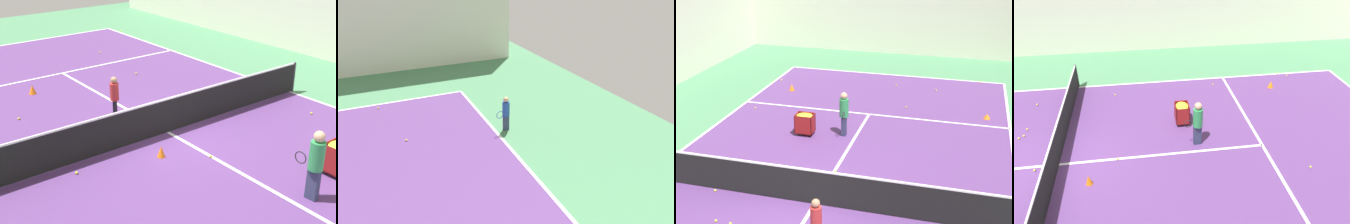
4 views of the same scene
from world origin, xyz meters
The scene contains 22 objects.
ground_plane centered at (0.00, 0.00, 0.00)m, with size 36.90×36.90×0.00m, color #477F56.
court_playing_area centered at (0.00, 0.00, 0.00)m, with size 10.70×24.43×0.00m.
line_sideline_left centered at (-5.35, 0.00, 0.01)m, with size 0.10×24.43×0.00m, color white.
line_service_far centered at (0.00, 6.72, 0.01)m, with size 10.70×0.10×0.00m, color white.
line_centre_service centered at (0.00, 0.00, 0.01)m, with size 0.10×13.44×0.00m, color white.
tennis_net centered at (0.00, 0.00, 0.54)m, with size 11.00×0.10×1.05m.
coach_at_net centered at (-0.43, 4.53, 0.93)m, with size 0.35×0.65×1.62m.
ball_cart centered at (-1.79, 4.21, 0.56)m, with size 0.64×0.50×0.80m.
training_cone_2 centered at (1.02, 1.04, 0.15)m, with size 0.21×0.21×0.30m, color orange.
training_cone_3 centered at (-4.04, 8.60, 0.16)m, with size 0.25×0.25×0.30m, color orange.
tennis_ball_0 centered at (-4.31, 1.67, 0.04)m, with size 0.07×0.07×0.07m, color yellow.
tennis_ball_2 centered at (-5.34, 9.45, 0.04)m, with size 0.07×0.07×0.07m, color yellow.
tennis_ball_7 centered at (0.05, 1.84, 0.04)m, with size 0.07×0.07×0.07m, color yellow.
tennis_ball_9 centered at (-4.64, 6.08, 0.04)m, with size 0.07×0.07×0.07m, color yellow.
tennis_ball_13 centered at (-2.92, -0.15, 0.04)m, with size 0.07×0.07×0.07m, color yellow.
tennis_ball_16 centered at (-3.95, -1.49, 0.04)m, with size 0.07×0.07×0.07m, color yellow.
tennis_ball_18 centered at (-2.15, -1.45, 0.04)m, with size 0.07×0.07×0.07m, color yellow.
tennis_ball_20 centered at (-5.06, 9.83, 0.04)m, with size 0.07×0.07×0.07m, color yellow.
tennis_ball_21 centered at (-1.73, -1.47, 0.04)m, with size 0.07×0.07×0.07m, color yellow.
tennis_ball_22 centered at (0.20, -0.68, 0.04)m, with size 0.07×0.07×0.07m, color yellow.
tennis_ball_23 centered at (1.33, 7.79, 0.04)m, with size 0.07×0.07×0.07m, color yellow.
tennis_ball_24 centered at (-1.61, -1.61, 0.04)m, with size 0.07×0.07×0.07m, color yellow.
Camera 4 is at (8.40, 2.66, 6.86)m, focal length 35.00 mm.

